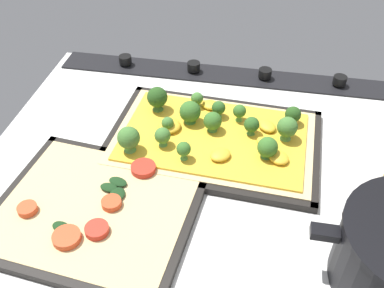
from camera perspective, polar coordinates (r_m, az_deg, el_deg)
ground_plane at (r=76.85cm, az=2.17°, el=-3.42°), size 78.09×63.87×3.00cm
stove_control_panel at (r=97.96cm, az=4.77°, el=9.00°), size 74.97×7.00×2.60cm
baking_tray_front at (r=79.63cm, az=2.79°, el=0.28°), size 38.74×27.09×1.30cm
broccoli_pizza at (r=78.74cm, az=2.61°, el=1.40°), size 36.21×24.56×6.20cm
baking_tray_back at (r=69.60cm, az=-12.36°, el=-8.51°), size 32.59×29.25×1.30cm
veggie_pizza_back at (r=69.08cm, az=-12.40°, el=-8.14°), size 29.95×26.62×1.90cm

